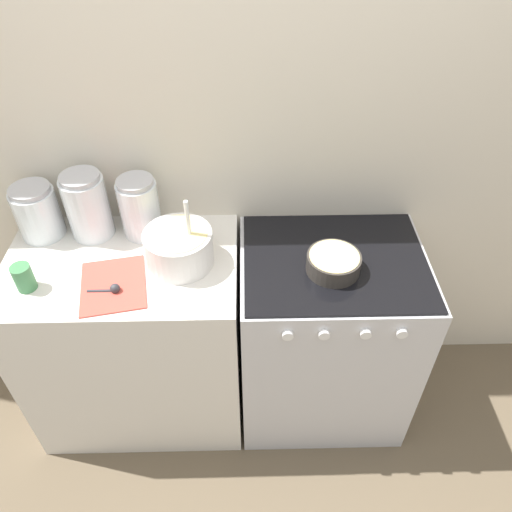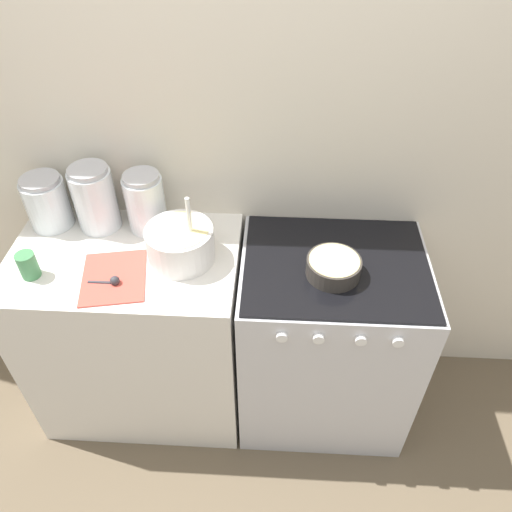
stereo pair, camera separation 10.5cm
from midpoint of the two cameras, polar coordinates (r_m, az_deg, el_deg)
ground_plane at (r=2.48m, az=-0.89°, el=-21.21°), size 12.00×12.00×0.00m
wall_back at (r=2.00m, az=-0.09°, el=11.52°), size 4.79×0.05×2.40m
countertop_cabinet at (r=2.31m, az=-11.81°, el=-8.55°), size 0.90×0.58×0.92m
stove at (r=2.26m, az=9.26°, el=-9.51°), size 0.73×0.60×0.92m
mixing_bowl at (r=1.88m, az=-7.09°, el=1.55°), size 0.25×0.25×0.28m
baking_pan at (r=1.86m, az=10.47°, el=-1.24°), size 0.20×0.20×0.07m
storage_jar_left at (r=2.17m, az=-21.42°, el=5.44°), size 0.17×0.17×0.22m
storage_jar_middle at (r=2.08m, az=-16.47°, el=5.92°), size 0.17×0.17×0.27m
storage_jar_right at (r=2.03m, az=-11.02°, el=5.65°), size 0.16×0.16×0.25m
tin_can at (r=1.97m, az=-23.24°, el=-1.02°), size 0.07×0.07×0.10m
recipe_page at (r=1.90m, az=-14.42°, el=-2.40°), size 0.28×0.31×0.01m
measuring_spoon at (r=1.86m, az=-14.63°, el=-2.84°), size 0.12×0.04×0.04m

